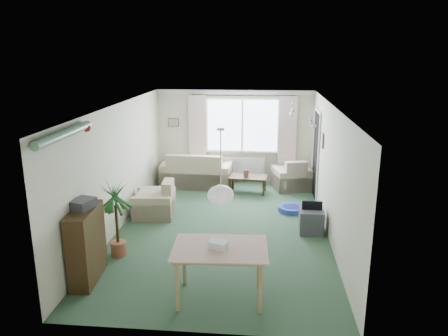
# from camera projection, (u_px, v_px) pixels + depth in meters

# --- Properties ---
(ground) EXTENTS (6.50, 6.50, 0.00)m
(ground) POSITION_uv_depth(u_px,v_px,m) (223.00, 229.00, 8.52)
(ground) COLOR #2B4832
(window) EXTENTS (1.80, 0.03, 1.30)m
(window) POSITION_uv_depth(u_px,v_px,m) (242.00, 125.00, 11.21)
(window) COLOR white
(curtain_rod) EXTENTS (2.60, 0.03, 0.03)m
(curtain_rod) POSITION_uv_depth(u_px,v_px,m) (243.00, 95.00, 10.93)
(curtain_rod) COLOR black
(curtain_left) EXTENTS (0.45, 0.08, 2.00)m
(curtain_left) POSITION_uv_depth(u_px,v_px,m) (198.00, 134.00, 11.28)
(curtain_left) COLOR beige
(curtain_right) EXTENTS (0.45, 0.08, 2.00)m
(curtain_right) POSITION_uv_depth(u_px,v_px,m) (287.00, 136.00, 11.07)
(curtain_right) COLOR beige
(radiator) EXTENTS (1.20, 0.10, 0.55)m
(radiator) POSITION_uv_depth(u_px,v_px,m) (242.00, 167.00, 11.46)
(radiator) COLOR white
(doorway) EXTENTS (0.03, 0.95, 2.00)m
(doorway) POSITION_uv_depth(u_px,v_px,m) (316.00, 155.00, 10.19)
(doorway) COLOR black
(pendant_lamp) EXTENTS (0.36, 0.36, 0.36)m
(pendant_lamp) POSITION_uv_depth(u_px,v_px,m) (221.00, 195.00, 5.90)
(pendant_lamp) COLOR white
(tinsel_garland) EXTENTS (1.60, 1.60, 0.12)m
(tinsel_garland) POSITION_uv_depth(u_px,v_px,m) (65.00, 134.00, 5.88)
(tinsel_garland) COLOR #196626
(bauble_cluster_a) EXTENTS (0.20, 0.20, 0.20)m
(bauble_cluster_a) POSITION_uv_depth(u_px,v_px,m) (292.00, 110.00, 8.68)
(bauble_cluster_a) COLOR silver
(bauble_cluster_b) EXTENTS (0.20, 0.20, 0.20)m
(bauble_cluster_b) POSITION_uv_depth(u_px,v_px,m) (313.00, 119.00, 7.50)
(bauble_cluster_b) COLOR silver
(wall_picture_back) EXTENTS (0.28, 0.03, 0.22)m
(wall_picture_back) POSITION_uv_depth(u_px,v_px,m) (173.00, 122.00, 11.36)
(wall_picture_back) COLOR brown
(wall_picture_right) EXTENTS (0.03, 0.24, 0.30)m
(wall_picture_right) POSITION_uv_depth(u_px,v_px,m) (323.00, 141.00, 9.09)
(wall_picture_right) COLOR brown
(sofa) EXTENTS (1.80, 1.02, 0.88)m
(sofa) POSITION_uv_depth(u_px,v_px,m) (197.00, 169.00, 11.13)
(sofa) COLOR beige
(sofa) RESTS_ON ground
(armchair_corner) EXTENTS (1.04, 1.01, 0.77)m
(armchair_corner) POSITION_uv_depth(u_px,v_px,m) (292.00, 174.00, 10.90)
(armchair_corner) COLOR beige
(armchair_corner) RESTS_ON ground
(armchair_left) EXTENTS (0.86, 0.90, 0.76)m
(armchair_left) POSITION_uv_depth(u_px,v_px,m) (154.00, 198.00, 9.12)
(armchair_left) COLOR beige
(armchair_left) RESTS_ON ground
(coffee_table) EXTENTS (0.94, 0.58, 0.41)m
(coffee_table) POSITION_uv_depth(u_px,v_px,m) (248.00, 184.00, 10.65)
(coffee_table) COLOR black
(coffee_table) RESTS_ON ground
(photo_frame) EXTENTS (0.12, 0.03, 0.16)m
(photo_frame) POSITION_uv_depth(u_px,v_px,m) (246.00, 174.00, 10.55)
(photo_frame) COLOR brown
(photo_frame) RESTS_ON coffee_table
(bookshelf) EXTENTS (0.37, 0.94, 1.13)m
(bookshelf) POSITION_uv_depth(u_px,v_px,m) (86.00, 245.00, 6.51)
(bookshelf) COLOR black
(bookshelf) RESTS_ON ground
(hifi_box) EXTENTS (0.36, 0.41, 0.14)m
(hifi_box) POSITION_uv_depth(u_px,v_px,m) (82.00, 204.00, 6.39)
(hifi_box) COLOR #343338
(hifi_box) RESTS_ON bookshelf
(houseplant) EXTENTS (0.71, 0.71, 1.31)m
(houseplant) POSITION_uv_depth(u_px,v_px,m) (117.00, 219.00, 7.26)
(houseplant) COLOR #205D27
(houseplant) RESTS_ON ground
(dining_table) EXTENTS (1.23, 0.86, 0.75)m
(dining_table) POSITION_uv_depth(u_px,v_px,m) (220.00, 273.00, 6.07)
(dining_table) COLOR #9E8856
(dining_table) RESTS_ON ground
(gift_box) EXTENTS (0.29, 0.24, 0.12)m
(gift_box) POSITION_uv_depth(u_px,v_px,m) (218.00, 245.00, 5.94)
(gift_box) COLOR white
(gift_box) RESTS_ON dining_table
(tv_cube) EXTENTS (0.46, 0.50, 0.45)m
(tv_cube) POSITION_uv_depth(u_px,v_px,m) (311.00, 221.00, 8.32)
(tv_cube) COLOR #3A3A3F
(tv_cube) RESTS_ON ground
(pet_bed) EXTENTS (0.66, 0.66, 0.11)m
(pet_bed) POSITION_uv_depth(u_px,v_px,m) (291.00, 209.00, 9.43)
(pet_bed) COLOR navy
(pet_bed) RESTS_ON ground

